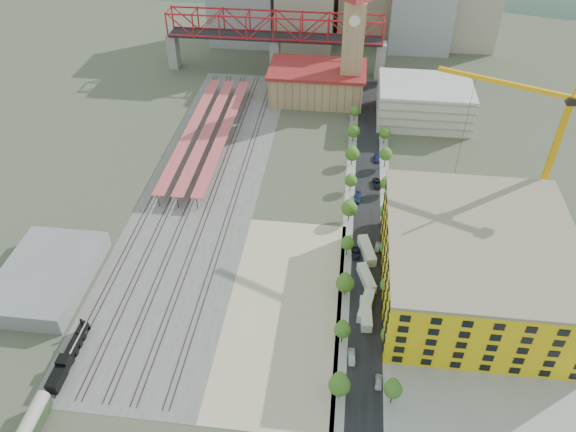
# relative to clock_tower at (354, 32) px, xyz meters

# --- Properties ---
(ground) EXTENTS (400.00, 400.00, 0.00)m
(ground) POSITION_rel_clock_tower_xyz_m (-8.00, -79.99, -28.70)
(ground) COLOR #474C38
(ground) RESTS_ON ground
(ballast_strip) EXTENTS (36.00, 165.00, 0.06)m
(ballast_strip) POSITION_rel_clock_tower_xyz_m (-44.00, -62.49, -28.67)
(ballast_strip) COLOR #605E59
(ballast_strip) RESTS_ON ground
(dirt_lot) EXTENTS (28.00, 67.00, 0.06)m
(dirt_lot) POSITION_rel_clock_tower_xyz_m (-12.00, -111.49, -28.67)
(dirt_lot) COLOR tan
(dirt_lot) RESTS_ON ground
(street_asphalt) EXTENTS (12.00, 170.00, 0.06)m
(street_asphalt) POSITION_rel_clock_tower_xyz_m (8.00, -64.99, -28.67)
(street_asphalt) COLOR black
(street_asphalt) RESTS_ON ground
(sidewalk_west) EXTENTS (3.00, 170.00, 0.04)m
(sidewalk_west) POSITION_rel_clock_tower_xyz_m (2.50, -64.99, -28.68)
(sidewalk_west) COLOR gray
(sidewalk_west) RESTS_ON ground
(sidewalk_east) EXTENTS (3.00, 170.00, 0.04)m
(sidewalk_east) POSITION_rel_clock_tower_xyz_m (13.50, -64.99, -28.68)
(sidewalk_east) COLOR gray
(sidewalk_east) RESTS_ON ground
(construction_pad) EXTENTS (50.00, 90.00, 0.06)m
(construction_pad) POSITION_rel_clock_tower_xyz_m (37.00, -99.99, -28.67)
(construction_pad) COLOR gray
(construction_pad) RESTS_ON ground
(rail_tracks) EXTENTS (26.56, 160.00, 0.18)m
(rail_tracks) POSITION_rel_clock_tower_xyz_m (-45.80, -62.49, -28.55)
(rail_tracks) COLOR #382B23
(rail_tracks) RESTS_ON ground
(platform_canopies) EXTENTS (16.00, 80.00, 4.12)m
(platform_canopies) POSITION_rel_clock_tower_xyz_m (-49.00, -34.99, -24.70)
(platform_canopies) COLOR #D35A51
(platform_canopies) RESTS_ON ground
(station_hall) EXTENTS (38.00, 24.00, 13.10)m
(station_hall) POSITION_rel_clock_tower_xyz_m (-13.00, 2.01, -22.03)
(station_hall) COLOR tan
(station_hall) RESTS_ON ground
(clock_tower) EXTENTS (12.00, 12.00, 52.00)m
(clock_tower) POSITION_rel_clock_tower_xyz_m (0.00, 0.00, 0.00)
(clock_tower) COLOR tan
(clock_tower) RESTS_ON ground
(parking_garage) EXTENTS (34.00, 26.00, 14.00)m
(parking_garage) POSITION_rel_clock_tower_xyz_m (28.00, -9.99, -21.70)
(parking_garage) COLOR silver
(parking_garage) RESTS_ON ground
(truss_bridge) EXTENTS (94.00, 9.60, 25.60)m
(truss_bridge) POSITION_rel_clock_tower_xyz_m (-33.00, 25.01, -9.83)
(truss_bridge) COLOR gray
(truss_bridge) RESTS_ON ground
(construction_building) EXTENTS (44.60, 50.60, 18.80)m
(construction_building) POSITION_rel_clock_tower_xyz_m (34.00, -99.99, -19.29)
(construction_building) COLOR yellow
(construction_building) RESTS_ON ground
(warehouse) EXTENTS (22.00, 32.00, 5.00)m
(warehouse) POSITION_rel_clock_tower_xyz_m (-74.00, -109.99, -26.20)
(warehouse) COLOR gray
(warehouse) RESTS_ON ground
(street_trees) EXTENTS (15.40, 124.40, 8.00)m
(street_trees) POSITION_rel_clock_tower_xyz_m (8.00, -74.99, -28.70)
(street_trees) COLOR #3A6C20
(street_trees) RESTS_ON ground
(distant_hills) EXTENTS (647.00, 264.00, 227.00)m
(distant_hills) POSITION_rel_clock_tower_xyz_m (37.28, 180.01, -108.23)
(distant_hills) COLOR #4C6B59
(distant_hills) RESTS_ON ground
(locomotive) EXTENTS (2.54, 19.62, 4.91)m
(locomotive) POSITION_rel_clock_tower_xyz_m (-58.00, -132.03, -26.87)
(locomotive) COLOR black
(locomotive) RESTS_ON ground
(tower_crane) EXTENTS (42.52, 19.67, 48.74)m
(tower_crane) POSITION_rel_clock_tower_xyz_m (51.42, -71.13, 1.38)
(tower_crane) COLOR #F2AE0F
(tower_crane) RESTS_ON ground
(site_trailer_a) EXTENTS (3.12, 9.83, 2.66)m
(site_trailer_a) POSITION_rel_clock_tower_xyz_m (8.00, -111.97, -27.37)
(site_trailer_a) COLOR silver
(site_trailer_a) RESTS_ON ground
(site_trailer_b) EXTENTS (4.44, 10.23, 2.71)m
(site_trailer_b) POSITION_rel_clock_tower_xyz_m (8.00, -109.39, -27.34)
(site_trailer_b) COLOR silver
(site_trailer_b) RESTS_ON ground
(site_trailer_c) EXTENTS (5.24, 9.68, 2.57)m
(site_trailer_c) POSITION_rel_clock_tower_xyz_m (8.00, -99.69, -27.41)
(site_trailer_c) COLOR silver
(site_trailer_c) RESTS_ON ground
(site_trailer_d) EXTENTS (5.36, 10.75, 2.85)m
(site_trailer_d) POSITION_rel_clock_tower_xyz_m (8.00, -89.23, -27.27)
(site_trailer_d) COLOR silver
(site_trailer_d) RESTS_ON ground
(car_0) EXTENTS (1.90, 4.33, 1.45)m
(car_0) POSITION_rel_clock_tower_xyz_m (5.00, -124.49, -27.97)
(car_0) COLOR silver
(car_0) RESTS_ON ground
(car_1) EXTENTS (1.51, 4.10, 1.34)m
(car_1) POSITION_rel_clock_tower_xyz_m (5.00, -124.98, -28.03)
(car_1) COLOR #99989D
(car_1) RESTS_ON ground
(car_2) EXTENTS (2.65, 5.07, 1.36)m
(car_2) POSITION_rel_clock_tower_xyz_m (5.00, -89.73, -28.02)
(car_2) COLOR black
(car_2) RESTS_ON ground
(car_3) EXTENTS (2.57, 5.42, 1.52)m
(car_3) POSITION_rel_clock_tower_xyz_m (5.00, -64.48, -27.93)
(car_3) COLOR navy
(car_3) RESTS_ON ground
(car_4) EXTENTS (1.79, 4.04, 1.35)m
(car_4) POSITION_rel_clock_tower_xyz_m (11.00, -130.68, -28.02)
(car_4) COLOR #B9B9B9
(car_4) RESTS_ON ground
(car_5) EXTENTS (1.98, 4.11, 1.30)m
(car_5) POSITION_rel_clock_tower_xyz_m (11.00, -86.53, -28.05)
(car_5) COLOR gray
(car_5) RESTS_ON ground
(car_6) EXTENTS (3.13, 5.55, 1.47)m
(car_6) POSITION_rel_clock_tower_xyz_m (11.00, -55.97, -27.96)
(car_6) COLOR black
(car_6) RESTS_ON ground
(car_7) EXTENTS (2.04, 4.78, 1.37)m
(car_7) POSITION_rel_clock_tower_xyz_m (11.00, -41.16, -28.01)
(car_7) COLOR navy
(car_7) RESTS_ON ground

